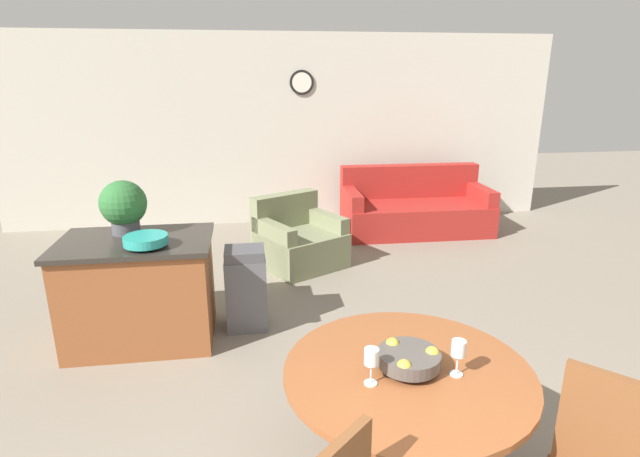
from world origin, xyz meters
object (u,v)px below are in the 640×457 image
Objects in this scene: fruit_bowl at (409,358)px; kitchen_island at (140,290)px; trash_bin at (246,289)px; couch at (415,210)px; armchair at (298,242)px; dining_table at (406,398)px; wine_glass_left at (371,358)px; potted_plant at (123,206)px; teal_bowl at (146,240)px; wine_glass_right at (458,350)px.

fruit_bowl is 0.26× the size of kitchen_island.
couch reaches higher than trash_bin.
fruit_bowl is at bearing -108.44° from couch.
armchair is (-0.20, 3.40, -0.53)m from fruit_bowl.
dining_table is 6.71× the size of wine_glass_left.
wine_glass_left is (-0.21, -0.09, 0.30)m from dining_table.
fruit_bowl reaches higher than trash_bin.
dining_table is at bearing 22.58° from wine_glass_left.
couch is (3.32, 2.44, -0.82)m from potted_plant.
couch is (1.78, 4.57, -0.58)m from wine_glass_left.
fruit_bowl is at bearing -47.26° from teal_bowl.
trash_bin is at bearing 112.42° from dining_table.
armchair is at bearing 96.90° from wine_glass_right.
teal_bowl is at bearing 132.74° from fruit_bowl.
wine_glass_right is 2.73m from kitchen_island.
teal_bowl is at bearing -158.05° from trash_bin.
teal_bowl is at bearing 127.06° from wine_glass_left.
teal_bowl is at bearing -136.91° from couch.
fruit_bowl reaches higher than dining_table.
couch is at bearing 2.92° from armchair.
kitchen_island is (-1.67, 1.86, -0.36)m from fruit_bowl.
teal_bowl is at bearing 135.24° from wine_glass_right.
teal_bowl is at bearing 132.74° from dining_table.
fruit_bowl is at bearing 160.51° from wine_glass_right.
potted_plant is (-1.76, 2.04, 0.31)m from fruit_bowl.
wine_glass_left is at bearing -157.42° from dining_table.
teal_bowl is 0.47m from potted_plant.
kitchen_island reaches higher than dining_table.
kitchen_island is (-1.45, 1.95, -0.44)m from wine_glass_left.
trash_bin is at bearing -141.28° from armchair.
potted_plant reaches higher than fruit_bowl.
armchair is (0.60, 1.44, -0.09)m from trash_bin.
trash_bin is 3.46m from couch.
dining_table is at bearing -47.26° from teal_bowl.
potted_plant is (-1.98, 2.12, 0.24)m from wine_glass_right.
trash_bin is at bearing 21.95° from teal_bowl.
potted_plant is at bearing 130.80° from fruit_bowl.
fruit_bowl is 3.44m from armchair.
teal_bowl reaches higher than couch.
wine_glass_right reaches higher than fruit_bowl.
couch is at bearing 70.75° from dining_table.
potted_plant is 2.23m from armchair.
dining_table is at bearing -48.11° from kitchen_island.
teal_bowl is 0.45× the size of trash_bin.
kitchen_island is at bearing 123.66° from teal_bowl.
couch is at bearing 42.27° from teal_bowl.
fruit_bowl is 2.16m from trash_bin.
teal_bowl is 4.24m from couch.
potted_plant is at bearing 120.76° from teal_bowl.
wine_glass_left is at bearing -157.51° from fruit_bowl.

